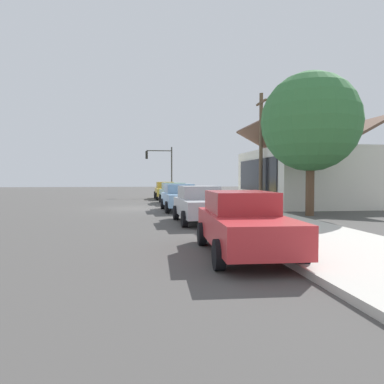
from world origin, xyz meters
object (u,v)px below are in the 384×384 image
at_px(car_seafoam, 174,193).
at_px(fire_hydrant_red, 219,207).
at_px(traffic_light_main, 162,163).
at_px(utility_pole_wooden, 261,148).
at_px(car_mustard, 165,190).
at_px(shade_tree, 311,122).
at_px(car_skyblue, 180,197).
at_px(car_silver, 200,204).
at_px(car_cherry, 243,222).

distance_m(car_seafoam, fire_hydrant_red, 10.24).
xyz_separation_m(traffic_light_main, utility_pole_wooden, (15.08, 5.66, 0.44)).
bearing_deg(car_mustard, shade_tree, 20.85).
bearing_deg(shade_tree, car_seafoam, -149.09).
xyz_separation_m(shade_tree, fire_hydrant_red, (-0.07, -4.80, -4.32)).
xyz_separation_m(car_skyblue, car_silver, (5.96, 0.25, -0.00)).
bearing_deg(car_skyblue, fire_hydrant_red, 20.45).
xyz_separation_m(car_mustard, car_cherry, (25.37, 0.26, -0.00)).
bearing_deg(utility_pole_wooden, traffic_light_main, -159.43).
distance_m(shade_tree, utility_pole_wooden, 5.58).
bearing_deg(car_cherry, car_mustard, -176.87).
distance_m(car_seafoam, utility_pole_wooden, 7.80).
xyz_separation_m(car_skyblue, traffic_light_main, (-16.67, -0.10, 2.68)).
xyz_separation_m(car_silver, utility_pole_wooden, (-7.55, 5.31, 3.11)).
distance_m(car_skyblue, car_silver, 5.97).
relative_size(shade_tree, utility_pole_wooden, 0.98).
distance_m(car_silver, traffic_light_main, 22.79).
height_order(car_skyblue, utility_pole_wooden, utility_pole_wooden).
relative_size(car_cherry, utility_pole_wooden, 0.63).
bearing_deg(car_silver, fire_hydrant_red, 147.23).
distance_m(car_seafoam, shade_tree, 12.57).
relative_size(shade_tree, traffic_light_main, 1.42).
bearing_deg(car_cherry, utility_pole_wooden, 162.24).
xyz_separation_m(car_cherry, utility_pole_wooden, (-14.33, 5.30, 3.11)).
height_order(car_mustard, traffic_light_main, traffic_light_main).
xyz_separation_m(car_seafoam, car_cherry, (19.10, 0.02, 0.00)).
distance_m(car_mustard, car_cherry, 25.37).
distance_m(traffic_light_main, utility_pole_wooden, 16.11).
bearing_deg(shade_tree, traffic_light_main, -162.53).
bearing_deg(car_mustard, fire_hydrant_red, 5.19).
bearing_deg(car_silver, utility_pole_wooden, 143.09).
height_order(car_cherry, utility_pole_wooden, utility_pole_wooden).
relative_size(car_cherry, fire_hydrant_red, 6.69).
xyz_separation_m(car_skyblue, car_cherry, (12.74, 0.26, 0.00)).
height_order(car_silver, traffic_light_main, traffic_light_main).
bearing_deg(car_skyblue, car_seafoam, 175.91).
bearing_deg(fire_hydrant_red, car_skyblue, -157.61).
bearing_deg(shade_tree, car_mustard, -158.91).
relative_size(car_seafoam, traffic_light_main, 0.90).
height_order(car_mustard, utility_pole_wooden, utility_pole_wooden).
relative_size(car_mustard, fire_hydrant_red, 6.64).
bearing_deg(traffic_light_main, fire_hydrant_red, 4.64).
xyz_separation_m(car_seafoam, car_skyblue, (6.36, -0.24, -0.00)).
xyz_separation_m(car_silver, fire_hydrant_red, (-2.18, 1.31, -0.32)).
bearing_deg(shade_tree, utility_pole_wooden, -171.65).
distance_m(car_skyblue, car_cherry, 12.74).
bearing_deg(utility_pole_wooden, fire_hydrant_red, -36.66).
xyz_separation_m(shade_tree, utility_pole_wooden, (-5.45, -0.80, -0.89)).
height_order(car_seafoam, fire_hydrant_red, car_seafoam).
bearing_deg(car_silver, shade_tree, 107.20).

